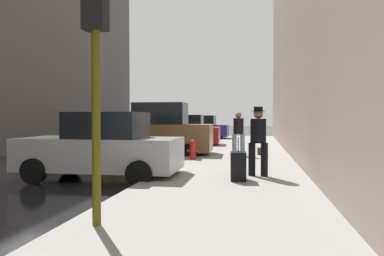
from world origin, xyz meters
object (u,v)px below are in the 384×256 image
object	(u,v)px
fire_hydrant	(193,150)
pedestrian_in_jeans	(238,131)
traffic_light	(96,37)
parked_red_hatchback	(183,132)
pedestrian_with_fedora	(258,138)
parked_silver_sedan	(102,148)
parked_bronze_suv	(157,132)
parked_blue_sedan	(200,128)
rolling_suitcase	(238,166)
duffel_bag	(261,151)

from	to	relation	value
fire_hydrant	pedestrian_in_jeans	xyz separation A→B (m)	(1.56, 1.56, 0.61)
traffic_light	pedestrian_in_jeans	size ratio (longest dim) A/B	2.11
parked_red_hatchback	pedestrian_in_jeans	world-z (taller)	pedestrian_in_jeans
parked_red_hatchback	pedestrian_with_fedora	xyz separation A→B (m)	(4.09, -10.77, 0.29)
parked_silver_sedan	parked_bronze_suv	bearing A→B (deg)	90.00
pedestrian_with_fedora	traffic_light	bearing A→B (deg)	-115.00
pedestrian_in_jeans	pedestrian_with_fedora	bearing A→B (deg)	-81.74
parked_red_hatchback	parked_bronze_suv	bearing A→B (deg)	-90.00
parked_silver_sedan	pedestrian_with_fedora	xyz separation A→B (m)	(4.09, 0.31, 0.29)
parked_silver_sedan	parked_bronze_suv	world-z (taller)	parked_bronze_suv
fire_hydrant	parked_red_hatchback	bearing A→B (deg)	103.95
parked_blue_sedan	fire_hydrant	bearing A→B (deg)	-82.51
pedestrian_in_jeans	rolling_suitcase	distance (m)	5.83
parked_silver_sedan	fire_hydrant	size ratio (longest dim) A/B	5.97
parked_bronze_suv	parked_blue_sedan	world-z (taller)	parked_bronze_suv
fire_hydrant	traffic_light	world-z (taller)	traffic_light
fire_hydrant	duffel_bag	distance (m)	3.27
fire_hydrant	rolling_suitcase	distance (m)	4.61
parked_red_hatchback	pedestrian_with_fedora	size ratio (longest dim) A/B	2.40
parked_bronze_suv	parked_red_hatchback	size ratio (longest dim) A/B	1.09
parked_bronze_suv	fire_hydrant	distance (m)	2.61
parked_bronze_suv	traffic_light	bearing A→B (deg)	-79.62
parked_bronze_suv	pedestrian_in_jeans	xyz separation A→B (m)	(3.36, -0.25, 0.07)
pedestrian_with_fedora	duffel_bag	bearing A→B (deg)	88.41
parked_blue_sedan	pedestrian_with_fedora	xyz separation A→B (m)	(4.09, -17.24, 0.29)
duffel_bag	fire_hydrant	bearing A→B (deg)	-138.58
fire_hydrant	traffic_light	xyz separation A→B (m)	(0.05, -8.31, 2.26)
parked_silver_sedan	parked_red_hatchback	size ratio (longest dim) A/B	0.98
parked_red_hatchback	pedestrian_in_jeans	size ratio (longest dim) A/B	2.50
fire_hydrant	parked_silver_sedan	bearing A→B (deg)	-115.27
traffic_light	rolling_suitcase	bearing A→B (deg)	66.58
parked_blue_sedan	parked_silver_sedan	bearing A→B (deg)	-90.00
parked_red_hatchback	fire_hydrant	size ratio (longest dim) A/B	6.07
rolling_suitcase	parked_bronze_suv	bearing A→B (deg)	120.97
parked_bronze_suv	pedestrian_with_fedora	world-z (taller)	parked_bronze_suv
parked_silver_sedan	fire_hydrant	xyz separation A→B (m)	(1.80, 3.82, -0.35)
pedestrian_in_jeans	parked_bronze_suv	bearing A→B (deg)	175.79
parked_bronze_suv	traffic_light	size ratio (longest dim) A/B	1.30
parked_silver_sedan	rolling_suitcase	distance (m)	3.66
fire_hydrant	traffic_light	bearing A→B (deg)	-89.66
rolling_suitcase	duffel_bag	size ratio (longest dim) A/B	2.36
parked_red_hatchback	pedestrian_in_jeans	bearing A→B (deg)	-59.51
parked_bronze_suv	fire_hydrant	size ratio (longest dim) A/B	6.63
parked_red_hatchback	fire_hydrant	distance (m)	7.49
parked_bronze_suv	rolling_suitcase	world-z (taller)	parked_bronze_suv
parked_bronze_suv	duffel_bag	distance (m)	4.33
traffic_light	pedestrian_with_fedora	bearing A→B (deg)	65.00
parked_red_hatchback	parked_blue_sedan	bearing A→B (deg)	90.00
parked_red_hatchback	pedestrian_with_fedora	distance (m)	11.53
parked_red_hatchback	duffel_bag	xyz separation A→B (m)	(4.25, -5.10, -0.56)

